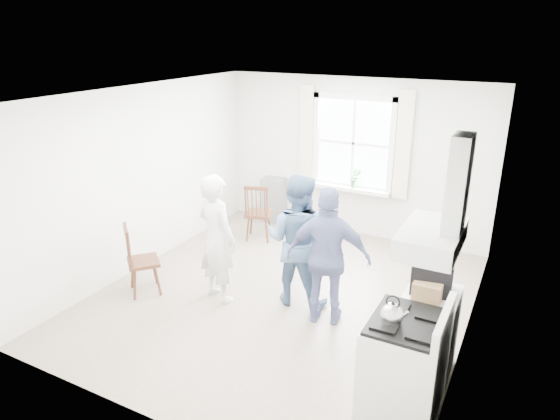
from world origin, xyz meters
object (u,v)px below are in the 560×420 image
object	(u,v)px
gas_stove	(404,366)
person_mid	(297,240)
windsor_chair_b	(134,253)
windsor_chair_a	(257,207)
person_left	(217,238)
person_right	(328,257)
stereo_stack	(432,274)
low_cabinet	(429,331)

from	to	relation	value
gas_stove	person_mid	distance (m)	2.19
windsor_chair_b	person_mid	bearing A→B (deg)	22.24
gas_stove	windsor_chair_a	bearing A→B (deg)	138.47
person_left	person_right	distance (m)	1.45
gas_stove	windsor_chair_a	world-z (taller)	gas_stove
stereo_stack	person_mid	size ratio (longest dim) A/B	0.25
windsor_chair_a	person_right	distance (m)	2.57
low_cabinet	stereo_stack	xyz separation A→B (m)	(-0.04, 0.03, 0.62)
gas_stove	person_mid	size ratio (longest dim) A/B	0.66
low_cabinet	windsor_chair_b	world-z (taller)	windsor_chair_b
windsor_chair_a	person_left	distance (m)	1.91
stereo_stack	person_right	world-z (taller)	person_right
windsor_chair_a	person_right	size ratio (longest dim) A/B	0.58
gas_stove	windsor_chair_a	distance (m)	4.15
stereo_stack	windsor_chair_b	size ratio (longest dim) A/B	0.45
person_left	windsor_chair_a	bearing A→B (deg)	-57.80
stereo_stack	person_mid	world-z (taller)	person_mid
gas_stove	person_right	world-z (taller)	person_right
low_cabinet	windsor_chair_a	xyz separation A→B (m)	(-3.18, 2.05, 0.14)
windsor_chair_a	person_left	bearing A→B (deg)	-75.24
person_left	gas_stove	bearing A→B (deg)	178.07
gas_stove	low_cabinet	bearing A→B (deg)	84.32
windsor_chair_a	person_right	xyz separation A→B (m)	(1.92, -1.68, 0.24)
person_mid	person_right	bearing A→B (deg)	148.88
gas_stove	stereo_stack	bearing A→B (deg)	87.50
person_mid	gas_stove	bearing A→B (deg)	137.45
person_left	person_right	bearing A→B (deg)	-156.79
windsor_chair_a	person_left	world-z (taller)	person_left
windsor_chair_a	person_mid	xyz separation A→B (m)	(1.41, -1.43, 0.25)
windsor_chair_b	person_right	world-z (taller)	person_right
low_cabinet	stereo_stack	bearing A→B (deg)	145.14
person_right	windsor_chair_b	bearing A→B (deg)	-1.04
low_cabinet	person_right	size ratio (longest dim) A/B	0.54
low_cabinet	person_mid	bearing A→B (deg)	160.52
gas_stove	person_mid	xyz separation A→B (m)	(-1.70, 1.33, 0.36)
low_cabinet	windsor_chair_a	world-z (taller)	windsor_chair_a
low_cabinet	windsor_chair_b	size ratio (longest dim) A/B	0.94
stereo_stack	person_left	size ratio (longest dim) A/B	0.26
low_cabinet	windsor_chair_b	bearing A→B (deg)	-177.33
windsor_chair_a	person_mid	size ratio (longest dim) A/B	0.57
windsor_chair_b	person_left	size ratio (longest dim) A/B	0.57
gas_stove	low_cabinet	world-z (taller)	gas_stove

